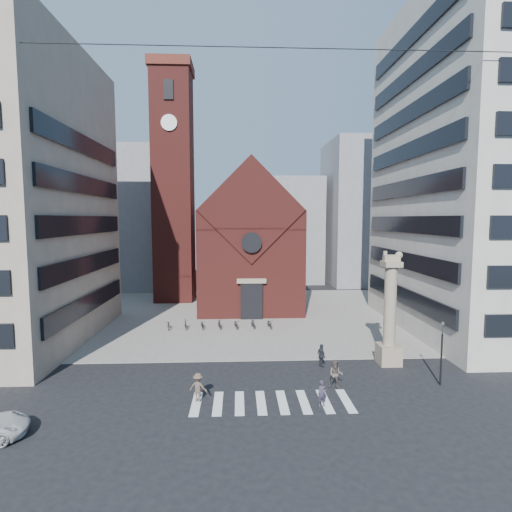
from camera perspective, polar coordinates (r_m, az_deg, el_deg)
The scene contains 22 objects.
ground at distance 28.41m, azimuth 0.57°, elevation -17.58°, with size 120.00×120.00×0.00m, color black.
piazza at distance 46.47m, azimuth -0.73°, elevation -8.38°, with size 46.00×30.00×0.05m, color #9B958D.
zebra_crossing at distance 25.71m, azimuth 2.27°, elevation -20.15°, with size 10.20×3.20×0.01m, color white, non-canonical shape.
church at distance 51.26m, azimuth -0.96°, elevation 1.93°, with size 12.00×16.65×18.00m.
campanile at distance 54.97m, azimuth -11.71°, elevation 10.14°, with size 5.50×5.50×31.20m.
building_right at distance 46.09m, azimuth 31.57°, elevation 10.73°, with size 18.00×22.00×32.00m, color beige.
bg_block_left at distance 68.66m, azimuth -18.33°, elevation 5.05°, with size 16.00×14.00×22.00m, color gray.
bg_block_mid at distance 71.53m, azimuth 3.40°, elevation 3.72°, with size 14.00×12.00×18.00m, color gray.
bg_block_right at distance 72.04m, azimuth 16.50°, elevation 5.90°, with size 16.00×14.00×24.00m, color gray.
lion_column at distance 32.20m, azimuth 18.56°, elevation -8.60°, with size 1.63×1.60×8.68m.
traffic_light at distance 29.82m, azimuth 24.98°, elevation -12.29°, with size 0.13×0.16×4.30m.
pedestrian_0 at distance 25.23m, azimuth 9.43°, elevation -18.78°, with size 0.57×0.38×1.57m, color #322B3B.
pedestrian_1 at distance 27.64m, azimuth 11.33°, elevation -16.25°, with size 0.92×0.71×1.89m, color #524942.
pedestrian_2 at distance 31.07m, azimuth 9.33°, elevation -13.87°, with size 1.03×0.43×1.76m, color #24252B.
pedestrian_3 at distance 25.72m, azimuth -8.25°, elevation -18.06°, with size 1.13×0.65×1.76m, color brown.
scooter_0 at distance 41.36m, azimuth -12.39°, elevation -9.58°, with size 0.58×1.67×0.88m, color black.
scooter_1 at distance 41.09m, azimuth -10.03°, elevation -9.56°, with size 0.46×1.62×0.98m, color black.
scooter_2 at distance 40.92m, azimuth -7.65°, elevation -9.66°, with size 0.58×1.67×0.88m, color black.
scooter_3 at distance 40.80m, azimuth -5.25°, elevation -9.61°, with size 0.46×1.62×0.98m, color black.
scooter_4 at distance 40.77m, azimuth -2.85°, elevation -9.68°, with size 0.58×1.67×0.88m, color black.
scooter_5 at distance 40.78m, azimuth -0.44°, elevation -9.60°, with size 0.46×1.62×0.98m, color black.
scooter_6 at distance 40.89m, azimuth 1.96°, elevation -9.63°, with size 0.58×1.67×0.88m, color black.
Camera 1 is at (-1.45, -26.11, 11.09)m, focal length 28.00 mm.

